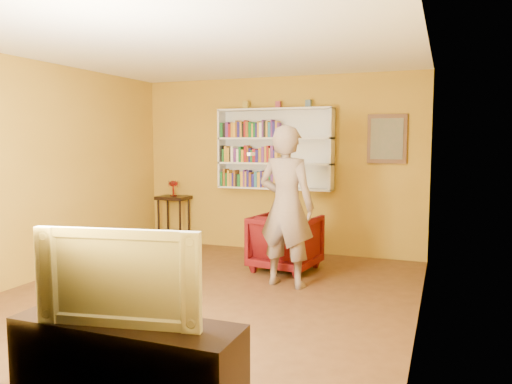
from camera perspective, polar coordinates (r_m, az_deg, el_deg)
room_shell at (r=5.50m, az=-5.79°, el=-1.53°), size 5.30×5.80×2.88m
bookshelf at (r=7.69m, az=2.30°, el=4.91°), size 1.80×0.29×1.23m
books_row_lower at (r=7.74m, az=-0.74°, el=1.48°), size 0.91×0.19×0.27m
books_row_middle at (r=7.72m, az=-0.68°, el=4.28°), size 0.94×0.19×0.26m
books_row_upper at (r=7.72m, az=-0.62°, el=7.12°), size 0.96×0.19×0.27m
ornament_left at (r=7.81m, az=-1.16°, el=9.90°), size 0.08×0.08×0.12m
ornament_centre at (r=7.63m, az=2.56°, el=9.94°), size 0.07×0.07×0.10m
ornament_right at (r=7.50m, az=6.01°, el=10.01°), size 0.08×0.08×0.11m
framed_painting at (r=7.37m, az=14.74°, el=5.89°), size 0.55×0.05×0.70m
console_table at (r=8.32m, az=-9.40°, el=-1.43°), size 0.50×0.38×0.82m
ruby_lustre at (r=8.29m, az=-9.44°, el=0.79°), size 0.16×0.16×0.25m
armchair at (r=6.69m, az=3.41°, el=-5.75°), size 0.91×0.93×0.75m
person at (r=5.88m, az=3.48°, el=-1.65°), size 0.75×0.55×1.90m
game_remote at (r=5.60m, az=-0.56°, el=4.36°), size 0.04×0.15×0.04m
tv_cabinet at (r=3.55m, az=-14.53°, el=-18.30°), size 1.55×0.47×0.55m
television at (r=3.35m, az=-14.79°, el=-9.06°), size 1.09×0.33×0.62m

